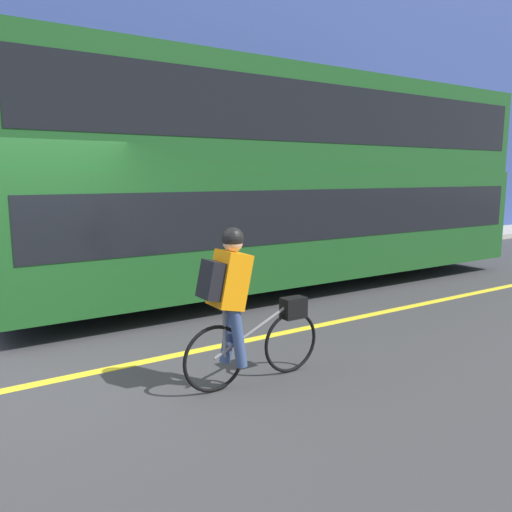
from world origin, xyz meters
name	(u,v)px	position (x,y,z in m)	size (l,w,h in m)	color
ground_plane	(52,379)	(0.00, 0.00, 0.00)	(80.00, 80.00, 0.00)	#38383A
road_center_line	(53,381)	(0.00, -0.06, 0.00)	(50.00, 0.14, 0.01)	yellow
bus	(286,174)	(4.63, 2.25, 2.10)	(9.97, 2.55, 3.80)	black
cyclist_on_bike	(240,301)	(1.57, -1.19, 0.86)	(1.58, 0.32, 1.60)	black
street_sign_post	(286,198)	(6.52, 4.87, 1.54)	(0.36, 0.09, 2.47)	#59595B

